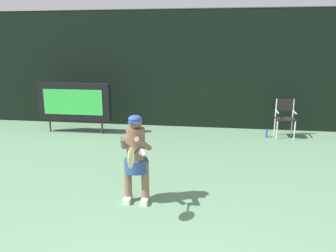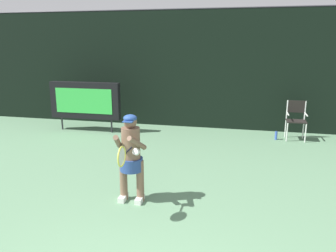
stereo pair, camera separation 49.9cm
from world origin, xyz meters
name	(u,v)px [view 2 (the right image)]	position (x,y,z in m)	size (l,w,h in m)	color
backdrop_screen	(216,71)	(0.00, 8.50, 1.81)	(18.00, 0.12, 3.66)	black
scoreboard	(85,101)	(-3.79, 7.22, 0.95)	(2.20, 0.21, 1.50)	black
umpire_chair	(296,118)	(2.34, 7.69, 0.62)	(0.52, 0.44, 1.08)	white
water_bottle	(276,135)	(1.83, 7.52, 0.12)	(0.07, 0.07, 0.27)	#3C5DC2
tennis_player	(131,154)	(-0.90, 3.08, 0.84)	(0.53, 0.61, 1.52)	white
tennis_racket	(122,156)	(-0.80, 2.40, 1.04)	(0.03, 0.60, 0.31)	black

